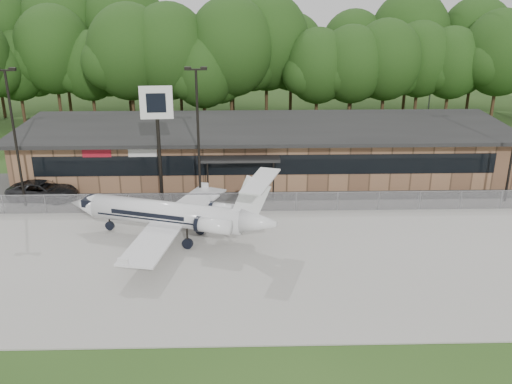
{
  "coord_description": "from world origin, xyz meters",
  "views": [
    {
      "loc": [
        -1.91,
        -23.09,
        16.16
      ],
      "look_at": [
        -0.98,
        12.0,
        2.72
      ],
      "focal_mm": 40.0,
      "sensor_mm": 36.0,
      "label": 1
    }
  ],
  "objects_px": {
    "business_jet": "(175,215)",
    "terminal": "(264,148)",
    "pole_sign": "(157,115)",
    "suv": "(43,191)"
  },
  "relations": [
    {
      "from": "business_jet",
      "to": "terminal",
      "type": "bearing_deg",
      "value": 82.4
    },
    {
      "from": "terminal",
      "to": "pole_sign",
      "type": "distance_m",
      "value": 11.6
    },
    {
      "from": "business_jet",
      "to": "pole_sign",
      "type": "bearing_deg",
      "value": 122.07
    },
    {
      "from": "business_jet",
      "to": "pole_sign",
      "type": "xyz_separation_m",
      "value": [
        -1.65,
        6.28,
        5.05
      ]
    },
    {
      "from": "suv",
      "to": "business_jet",
      "type": "bearing_deg",
      "value": -115.67
    },
    {
      "from": "suv",
      "to": "terminal",
      "type": "bearing_deg",
      "value": -62.01
    },
    {
      "from": "terminal",
      "to": "pole_sign",
      "type": "bearing_deg",
      "value": -137.83
    },
    {
      "from": "business_jet",
      "to": "pole_sign",
      "type": "relative_size",
      "value": 1.61
    },
    {
      "from": "terminal",
      "to": "suv",
      "type": "xyz_separation_m",
      "value": [
        -17.1,
        -6.02,
        -1.45
      ]
    },
    {
      "from": "business_jet",
      "to": "suv",
      "type": "xyz_separation_m",
      "value": [
        -10.86,
        7.4,
        -1.0
      ]
    }
  ]
}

